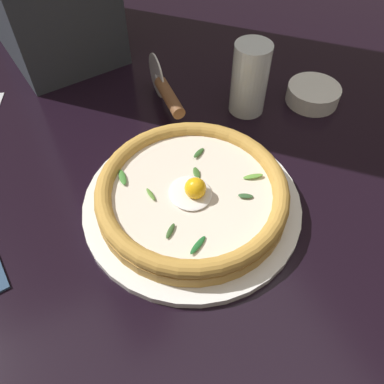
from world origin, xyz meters
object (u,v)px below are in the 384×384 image
at_px(side_bowl, 313,94).
at_px(pizza_cutter, 165,90).
at_px(drinking_glass, 249,84).
at_px(pizza, 192,192).

distance_m(side_bowl, pizza_cutter, 0.27).
xyz_separation_m(pizza_cutter, drinking_glass, (-0.07, -0.13, 0.01)).
bearing_deg(pizza_cutter, drinking_glass, -116.70).
bearing_deg(pizza_cutter, pizza, 165.20).
bearing_deg(pizza, side_bowl, -68.84).
distance_m(side_bowl, drinking_glass, 0.13).
bearing_deg(pizza, pizza_cutter, -14.80).
xyz_separation_m(pizza, drinking_glass, (0.16, -0.19, 0.02)).
relative_size(pizza, pizza_cutter, 1.73).
xyz_separation_m(pizza, side_bowl, (0.12, -0.31, -0.02)).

